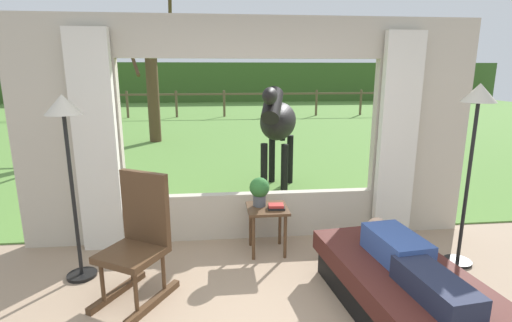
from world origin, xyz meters
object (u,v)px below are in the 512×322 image
floor_lamp_left (66,133)px  horse (278,123)px  side_table (267,215)px  book_stack (276,207)px  rocking_chair (139,238)px  recliner_sofa (401,289)px  potted_plant (259,190)px  floor_lamp_right (476,121)px  reclining_person (407,258)px  pasture_tree (152,79)px

floor_lamp_left → horse: floor_lamp_left is taller
side_table → book_stack: bearing=-34.2°
rocking_chair → side_table: rocking_chair is taller
recliner_sofa → potted_plant: size_ratio=5.59×
potted_plant → book_stack: (0.17, -0.12, -0.16)m
rocking_chair → floor_lamp_left: floor_lamp_left is taller
potted_plant → floor_lamp_right: floor_lamp_right is taller
potted_plant → floor_lamp_right: (2.03, -0.54, 0.80)m
floor_lamp_right → reclining_person: bearing=-141.6°
rocking_chair → floor_lamp_right: size_ratio=0.60×
book_stack → floor_lamp_left: (-1.97, -0.28, 0.88)m
side_table → book_stack: book_stack is taller
side_table → potted_plant: bearing=143.1°
book_stack → recliner_sofa: bearing=-53.7°
recliner_sofa → potted_plant: potted_plant is taller
rocking_chair → floor_lamp_right: bearing=34.5°
floor_lamp_right → pasture_tree: 8.53m
reclining_person → side_table: 1.59m
rocking_chair → floor_lamp_right: (3.19, 0.24, 0.95)m
potted_plant → floor_lamp_left: bearing=-167.5°
reclining_person → floor_lamp_right: (1.01, 0.80, 0.98)m
rocking_chair → side_table: 1.43m
side_table → floor_lamp_left: floor_lamp_left is taller
side_table → horse: 2.30m
horse → rocking_chair: bearing=76.3°
side_table → potted_plant: 0.29m
floor_lamp_right → potted_plant: bearing=165.2°
side_table → floor_lamp_left: 2.16m
book_stack → horse: bearing=80.6°
pasture_tree → potted_plant: bearing=-72.8°
side_table → horse: bearing=78.0°
potted_plant → horse: (0.53, 2.07, 0.45)m
reclining_person → floor_lamp_left: floor_lamp_left is taller
horse → side_table: bearing=94.9°
side_table → floor_lamp_left: bearing=-169.8°
book_stack → horse: horse is taller
recliner_sofa → reclining_person: reclining_person is taller
floor_lamp_right → horse: bearing=119.9°
reclining_person → pasture_tree: bearing=104.5°
side_table → floor_lamp_left: size_ratio=0.29×
recliner_sofa → rocking_chair: bearing=160.3°
rocking_chair → floor_lamp_left: (-0.65, 0.38, 0.88)m
side_table → pasture_tree: bearing=107.6°
reclining_person → floor_lamp_left: 3.12m
recliner_sofa → floor_lamp_left: bearing=156.1°
reclining_person → potted_plant: size_ratio=4.49×
recliner_sofa → horse: bearing=91.9°
horse → book_stack: bearing=97.5°
book_stack → floor_lamp_right: (1.87, -0.42, 0.95)m
floor_lamp_left → horse: size_ratio=0.98×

